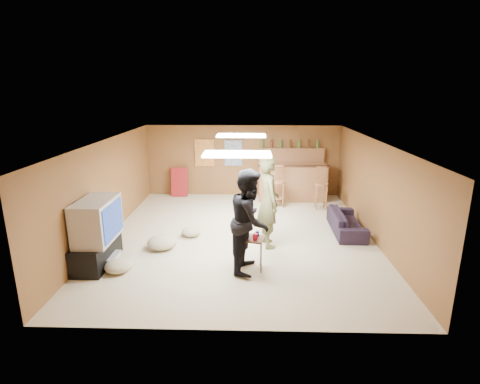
{
  "coord_description": "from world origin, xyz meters",
  "views": [
    {
      "loc": [
        0.24,
        -8.05,
        3.3
      ],
      "look_at": [
        0.0,
        0.2,
        1.0
      ],
      "focal_mm": 28.0,
      "sensor_mm": 36.0,
      "label": 1
    }
  ],
  "objects_px": {
    "bar_counter": "(292,182)",
    "person_olive": "(269,202)",
    "person_black": "(250,221)",
    "tray_table": "(250,253)",
    "sofa": "(347,222)",
    "tv_body": "(97,220)"
  },
  "relations": [
    {
      "from": "person_olive",
      "to": "person_black",
      "type": "bearing_deg",
      "value": 148.14
    },
    {
      "from": "person_olive",
      "to": "sofa",
      "type": "distance_m",
      "value": 2.21
    },
    {
      "from": "person_black",
      "to": "tray_table",
      "type": "relative_size",
      "value": 3.0
    },
    {
      "from": "tv_body",
      "to": "sofa",
      "type": "xyz_separation_m",
      "value": [
        5.17,
        1.85,
        -0.66
      ]
    },
    {
      "from": "tv_body",
      "to": "person_olive",
      "type": "height_order",
      "value": "person_olive"
    },
    {
      "from": "tv_body",
      "to": "bar_counter",
      "type": "relative_size",
      "value": 0.55
    },
    {
      "from": "person_black",
      "to": "sofa",
      "type": "xyz_separation_m",
      "value": [
        2.29,
        1.97,
        -0.72
      ]
    },
    {
      "from": "tray_table",
      "to": "person_olive",
      "type": "bearing_deg",
      "value": 71.54
    },
    {
      "from": "person_black",
      "to": "tray_table",
      "type": "distance_m",
      "value": 0.64
    },
    {
      "from": "bar_counter",
      "to": "person_black",
      "type": "height_order",
      "value": "person_black"
    },
    {
      "from": "bar_counter",
      "to": "sofa",
      "type": "bearing_deg",
      "value": -68.51
    },
    {
      "from": "bar_counter",
      "to": "sofa",
      "type": "height_order",
      "value": "bar_counter"
    },
    {
      "from": "person_black",
      "to": "person_olive",
      "type": "bearing_deg",
      "value": -10.46
    },
    {
      "from": "person_olive",
      "to": "tray_table",
      "type": "height_order",
      "value": "person_olive"
    },
    {
      "from": "bar_counter",
      "to": "person_black",
      "type": "xyz_separation_m",
      "value": [
        -1.27,
        -4.57,
        0.41
      ]
    },
    {
      "from": "bar_counter",
      "to": "person_black",
      "type": "bearing_deg",
      "value": -105.5
    },
    {
      "from": "bar_counter",
      "to": "person_olive",
      "type": "xyz_separation_m",
      "value": [
        -0.88,
        -3.45,
        0.44
      ]
    },
    {
      "from": "sofa",
      "to": "person_olive",
      "type": "bearing_deg",
      "value": 115.78
    },
    {
      "from": "bar_counter",
      "to": "person_olive",
      "type": "distance_m",
      "value": 3.59
    },
    {
      "from": "person_black",
      "to": "tray_table",
      "type": "bearing_deg",
      "value": -135.71
    },
    {
      "from": "person_olive",
      "to": "tray_table",
      "type": "xyz_separation_m",
      "value": [
        -0.38,
        -1.14,
        -0.66
      ]
    },
    {
      "from": "tv_body",
      "to": "person_olive",
      "type": "distance_m",
      "value": 3.43
    }
  ]
}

